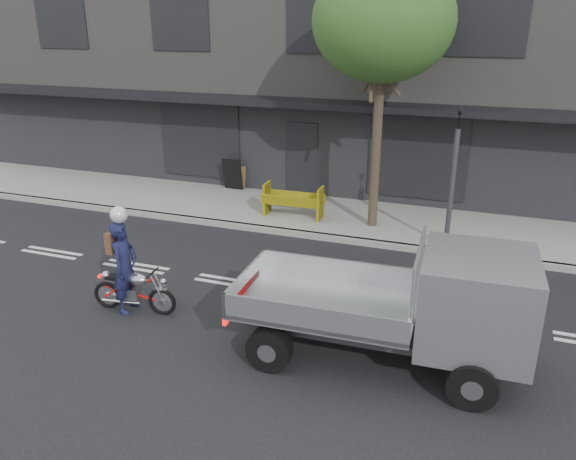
% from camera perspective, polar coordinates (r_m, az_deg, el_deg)
% --- Properties ---
extents(ground, '(80.00, 80.00, 0.00)m').
position_cam_1_polar(ground, '(12.24, -5.85, -5.31)').
color(ground, black).
rests_on(ground, ground).
extents(sidewalk, '(32.00, 3.20, 0.15)m').
position_cam_1_polar(sidewalk, '(16.24, 1.27, 1.75)').
color(sidewalk, gray).
rests_on(sidewalk, ground).
extents(kerb, '(32.00, 0.20, 0.15)m').
position_cam_1_polar(kerb, '(14.82, -0.72, -0.13)').
color(kerb, gray).
rests_on(kerb, ground).
extents(building_main, '(26.00, 10.00, 8.00)m').
position_cam_1_polar(building_main, '(21.77, 7.19, 16.98)').
color(building_main, slate).
rests_on(building_main, ground).
extents(street_tree, '(3.40, 3.40, 6.74)m').
position_cam_1_polar(street_tree, '(14.32, 9.66, 20.15)').
color(street_tree, '#382B21').
rests_on(street_tree, ground).
extents(traffic_light_pole, '(0.12, 0.12, 3.50)m').
position_cam_1_polar(traffic_light_pole, '(13.74, 16.31, 4.26)').
color(traffic_light_pole, '#2D2D30').
rests_on(traffic_light_pole, ground).
extents(motorcycle, '(1.73, 0.50, 0.89)m').
position_cam_1_polar(motorcycle, '(11.25, -15.40, -5.85)').
color(motorcycle, black).
rests_on(motorcycle, ground).
extents(rider, '(0.50, 0.70, 1.82)m').
position_cam_1_polar(rider, '(11.14, -16.26, -3.64)').
color(rider, '#15183C').
rests_on(rider, ground).
extents(flatbed_ute, '(4.68, 2.07, 2.14)m').
position_cam_1_polar(flatbed_ute, '(9.09, 15.83, -7.11)').
color(flatbed_ute, black).
rests_on(flatbed_ute, ground).
extents(construction_barrier, '(1.71, 0.74, 0.94)m').
position_cam_1_polar(construction_barrier, '(15.37, 0.23, 2.79)').
color(construction_barrier, yellow).
rests_on(construction_barrier, sidewalk).
extents(sandwich_board, '(0.65, 0.45, 1.02)m').
position_cam_1_polar(sandwich_board, '(18.18, -5.67, 5.65)').
color(sandwich_board, black).
rests_on(sandwich_board, sidewalk).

